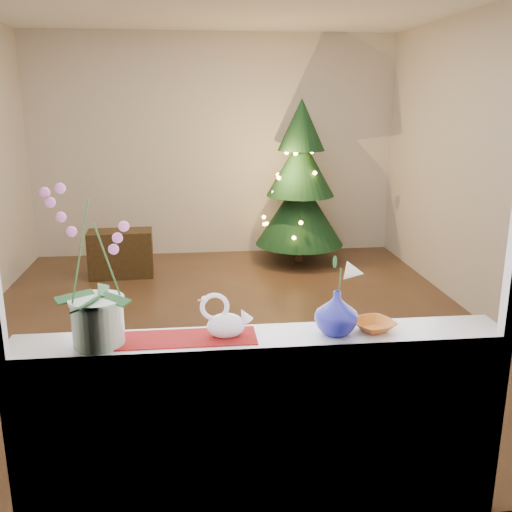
{
  "coord_description": "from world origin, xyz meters",
  "views": [
    {
      "loc": [
        -0.29,
        -4.68,
        1.93
      ],
      "look_at": [
        0.08,
        -1.4,
        1.01
      ],
      "focal_mm": 40.0,
      "sensor_mm": 36.0,
      "label": 1
    }
  ],
  "objects": [
    {
      "name": "orchid_pot",
      "position": [
        -0.7,
        -2.39,
        1.26
      ],
      "size": [
        0.26,
        0.26,
        0.68
      ],
      "primitive_type": null,
      "rotation": [
        0.0,
        0.0,
        -0.09
      ],
      "color": "beige",
      "rests_on": "windowsill"
    },
    {
      "name": "wall_front",
      "position": [
        0.0,
        -2.5,
        1.35
      ],
      "size": [
        4.5,
        0.1,
        2.7
      ],
      "primitive_type": "cube",
      "color": "beige",
      "rests_on": "ground"
    },
    {
      "name": "wall_right",
      "position": [
        2.25,
        0.0,
        1.35
      ],
      "size": [
        0.1,
        5.0,
        2.7
      ],
      "primitive_type": "cube",
      "color": "beige",
      "rests_on": "ground"
    },
    {
      "name": "lily",
      "position": [
        0.33,
        -2.38,
        1.23
      ],
      "size": [
        0.13,
        0.07,
        0.17
      ],
      "primitive_type": null,
      "color": "silver",
      "rests_on": "blue_vase"
    },
    {
      "name": "wall_back",
      "position": [
        0.0,
        2.5,
        1.35
      ],
      "size": [
        4.5,
        0.1,
        2.7
      ],
      "primitive_type": "cube",
      "color": "beige",
      "rests_on": "ground"
    },
    {
      "name": "paperweight",
      "position": [
        0.31,
        -2.39,
        0.96
      ],
      "size": [
        0.09,
        0.09,
        0.07
      ],
      "primitive_type": "sphere",
      "rotation": [
        0.0,
        0.0,
        0.21
      ],
      "color": "white",
      "rests_on": "windowsill"
    },
    {
      "name": "window_frame",
      "position": [
        0.0,
        -2.47,
        1.7
      ],
      "size": [
        2.22,
        0.06,
        1.6
      ],
      "primitive_type": null,
      "color": "white",
      "rests_on": "windowsill"
    },
    {
      "name": "ground",
      "position": [
        0.0,
        0.0,
        0.0
      ],
      "size": [
        5.0,
        5.0,
        0.0
      ],
      "primitive_type": "plane",
      "color": "#3A2517",
      "rests_on": "ground"
    },
    {
      "name": "windowsill",
      "position": [
        0.0,
        -2.37,
        0.9
      ],
      "size": [
        2.2,
        0.26,
        0.04
      ],
      "primitive_type": "cube",
      "color": "white",
      "rests_on": "window_apron"
    },
    {
      "name": "window_apron",
      "position": [
        0.0,
        -2.46,
        0.44
      ],
      "size": [
        2.2,
        0.08,
        0.88
      ],
      "primitive_type": "cube",
      "color": "white",
      "rests_on": "ground"
    },
    {
      "name": "swan",
      "position": [
        -0.16,
        -2.37,
        1.02
      ],
      "size": [
        0.25,
        0.18,
        0.19
      ],
      "primitive_type": null,
      "rotation": [
        0.0,
        0.0,
        0.35
      ],
      "color": "white",
      "rests_on": "windowsill"
    },
    {
      "name": "runner",
      "position": [
        -0.38,
        -2.37,
        0.92
      ],
      "size": [
        0.7,
        0.2,
        0.01
      ],
      "primitive_type": "cube",
      "color": "maroon",
      "rests_on": "windowsill"
    },
    {
      "name": "amber_dish",
      "position": [
        0.5,
        -2.37,
        0.94
      ],
      "size": [
        0.2,
        0.2,
        0.04
      ],
      "primitive_type": "imported",
      "rotation": [
        0.0,
        0.0,
        0.36
      ],
      "color": "#AB5314",
      "rests_on": "windowsill"
    },
    {
      "name": "blue_vase",
      "position": [
        0.33,
        -2.38,
        1.03
      ],
      "size": [
        0.26,
        0.26,
        0.23
      ],
      "primitive_type": "imported",
      "rotation": [
        0.0,
        0.0,
        -0.23
      ],
      "color": "navy",
      "rests_on": "windowsill"
    },
    {
      "name": "xmas_tree",
      "position": [
        0.98,
        1.95,
        0.97
      ],
      "size": [
        1.29,
        1.29,
        1.94
      ],
      "primitive_type": null,
      "rotation": [
        0.0,
        0.0,
        0.26
      ],
      "color": "black",
      "rests_on": "ground"
    },
    {
      "name": "side_table",
      "position": [
        -1.11,
        1.57,
        0.26
      ],
      "size": [
        0.71,
        0.38,
        0.52
      ],
      "primitive_type": "cube",
      "rotation": [
        0.0,
        0.0,
        0.05
      ],
      "color": "black",
      "rests_on": "ground"
    }
  ]
}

